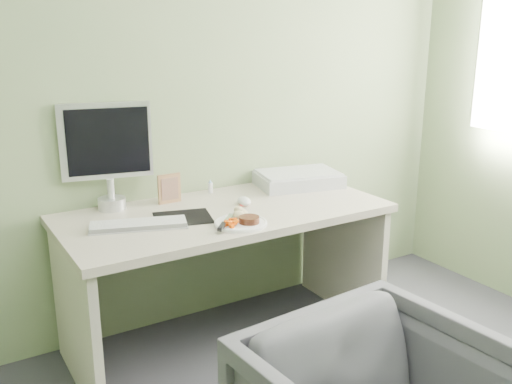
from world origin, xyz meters
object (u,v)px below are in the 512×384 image
plate (241,223)px  desk (225,244)px  scanner (298,180)px  monitor (107,150)px

plate → desk: bearing=79.4°
desk → scanner: scanner is taller
plate → scanner: size_ratio=0.53×
scanner → monitor: monitor is taller
plate → monitor: size_ratio=0.46×
plate → monitor: monitor is taller
desk → plate: bearing=-100.6°
desk → scanner: 0.64m
plate → scanner: (0.61, 0.42, 0.03)m
desk → monitor: size_ratio=3.06×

